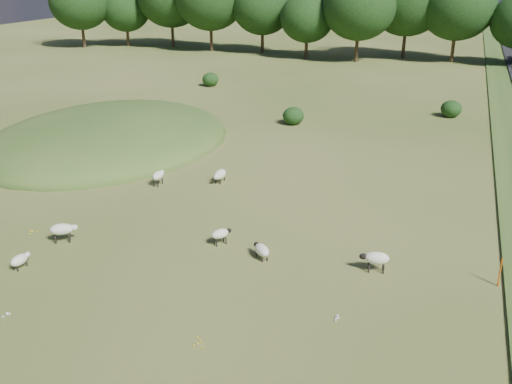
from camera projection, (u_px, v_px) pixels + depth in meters
ground at (302, 128)px, 43.61m from camera, size 160.00×160.00×0.00m
mound at (109, 141)px, 40.41m from camera, size 16.00×20.00×4.00m
treeline at (371, 7)px, 72.43m from camera, size 96.28×14.66×11.70m
shrubs at (310, 99)px, 49.74m from camera, size 25.37×13.18×1.38m
marker_post at (500, 272)px, 21.97m from camera, size 0.06×0.06×1.20m
sheep_0 at (221, 234)px, 25.32m from camera, size 0.85×1.01×0.73m
sheep_1 at (220, 175)px, 32.55m from camera, size 0.58×1.29×0.74m
sheep_2 at (62, 229)px, 25.49m from camera, size 1.25×1.00×0.89m
sheep_3 at (158, 176)px, 32.10m from camera, size 0.53×1.14×0.82m
sheep_4 at (20, 260)px, 23.39m from camera, size 0.50×1.04×0.59m
sheep_5 at (376, 258)px, 23.01m from camera, size 1.25×0.72×0.88m
sheep_6 at (261, 250)px, 24.12m from camera, size 1.05×1.02×0.65m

